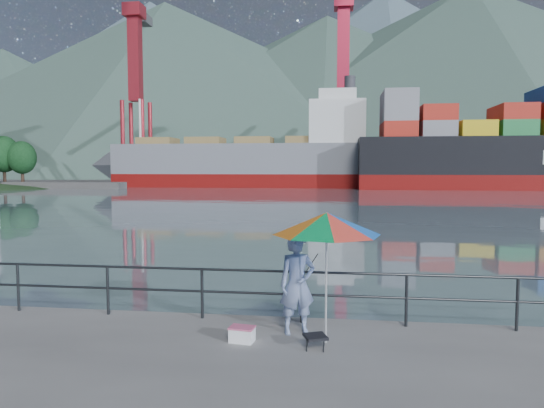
{
  "coord_description": "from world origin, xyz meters",
  "views": [
    {
      "loc": [
        3.62,
        -7.61,
        3.02
      ],
      "look_at": [
        1.86,
        6.0,
        2.0
      ],
      "focal_mm": 32.0,
      "sensor_mm": 36.0,
      "label": 1
    }
  ],
  "objects": [
    {
      "name": "harbor_water",
      "position": [
        0.0,
        130.0,
        0.0
      ],
      "size": [
        500.0,
        280.0,
        0.0
      ],
      "primitive_type": "cube",
      "color": "slate",
      "rests_on": "ground"
    },
    {
      "name": "far_dock",
      "position": [
        10.0,
        93.0,
        0.0
      ],
      "size": [
        200.0,
        40.0,
        0.4
      ],
      "primitive_type": "cube",
      "color": "#514F4C",
      "rests_on": "ground"
    },
    {
      "name": "guardrail",
      "position": [
        0.0,
        1.7,
        0.52
      ],
      "size": [
        22.0,
        0.06,
        1.03
      ],
      "color": "#2D3033",
      "rests_on": "ground"
    },
    {
      "name": "mountains",
      "position": [
        38.82,
        207.75,
        35.55
      ],
      "size": [
        600.0,
        332.8,
        80.0
      ],
      "color": "#385147",
      "rests_on": "ground"
    },
    {
      "name": "port_cranes",
      "position": [
        31.0,
        84.0,
        16.0
      ],
      "size": [
        116.0,
        28.0,
        38.4
      ],
      "color": "#B3242E",
      "rests_on": "ground"
    },
    {
      "name": "container_stacks",
      "position": [
        32.05,
        93.61,
        2.6
      ],
      "size": [
        58.0,
        5.4,
        7.8
      ],
      "color": "#194CA5",
      "rests_on": "ground"
    },
    {
      "name": "fisherman",
      "position": [
        2.96,
        1.06,
        0.91
      ],
      "size": [
        0.77,
        0.62,
        1.82
      ],
      "primitive_type": "imported",
      "rotation": [
        0.0,
        0.0,
        0.33
      ],
      "color": "navy",
      "rests_on": "ground"
    },
    {
      "name": "beach_umbrella",
      "position": [
        3.49,
        0.64,
        2.08
      ],
      "size": [
        2.11,
        2.11,
        2.27
      ],
      "color": "white",
      "rests_on": "ground"
    },
    {
      "name": "folding_stool",
      "position": [
        3.33,
        0.33,
        0.12
      ],
      "size": [
        0.45,
        0.45,
        0.23
      ],
      "color": "black",
      "rests_on": "ground"
    },
    {
      "name": "cooler_bag",
      "position": [
        2.05,
        0.5,
        0.12
      ],
      "size": [
        0.45,
        0.33,
        0.24
      ],
      "primitive_type": "cube",
      "rotation": [
        0.0,
        0.0,
        -0.14
      ],
      "color": "white",
      "rests_on": "ground"
    },
    {
      "name": "fishing_rod",
      "position": [
        3.04,
        2.04,
        0.0
      ],
      "size": [
        0.58,
        1.43,
        1.08
      ],
      "primitive_type": "cylinder",
      "rotation": [
        0.96,
        0.0,
        0.38
      ],
      "color": "black",
      "rests_on": "ground"
    },
    {
      "name": "bulk_carrier",
      "position": [
        -8.81,
        73.96,
        4.21
      ],
      "size": [
        46.08,
        7.97,
        14.5
      ],
      "color": "maroon",
      "rests_on": "ground"
    }
  ]
}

